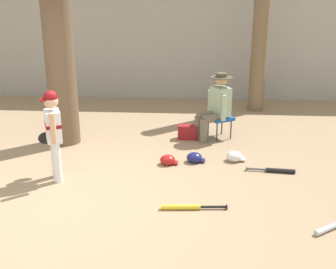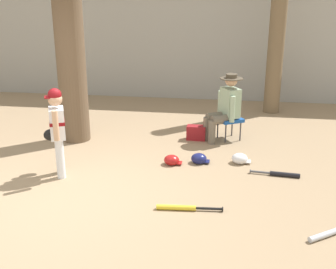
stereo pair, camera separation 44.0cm
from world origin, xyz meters
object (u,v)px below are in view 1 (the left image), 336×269
(handbag_beside_stool, at_px, (187,132))
(bat_black_composite, at_px, (276,170))
(seated_spectator, at_px, (216,105))
(batting_helmet_red, at_px, (168,160))
(young_ballplayer, at_px, (53,130))
(batting_helmet_white, at_px, (235,156))
(folding_stool, at_px, (220,119))
(bat_aluminum_silver, at_px, (333,226))
(batting_helmet_navy, at_px, (195,158))
(bat_yellow_trainer, at_px, (186,207))
(tree_behind_spectator, at_px, (261,27))
(tree_near_player, at_px, (55,5))

(handbag_beside_stool, height_order, bat_black_composite, handbag_beside_stool)
(seated_spectator, height_order, batting_helmet_red, seated_spectator)
(young_ballplayer, distance_m, batting_helmet_white, 2.83)
(folding_stool, xyz_separation_m, seated_spectator, (-0.09, -0.05, 0.28))
(seated_spectator, relative_size, bat_aluminum_silver, 1.79)
(batting_helmet_white, height_order, batting_helmet_navy, batting_helmet_white)
(bat_yellow_trainer, distance_m, batting_helmet_red, 1.46)
(tree_behind_spectator, distance_m, bat_aluminum_silver, 5.38)
(seated_spectator, xyz_separation_m, bat_yellow_trainer, (-0.45, -2.70, -0.61))
(batting_helmet_navy, bearing_deg, seated_spectator, 72.73)
(young_ballplayer, height_order, batting_helmet_red, young_ballplayer)
(batting_helmet_navy, bearing_deg, folding_stool, 69.75)
(bat_aluminum_silver, distance_m, bat_yellow_trainer, 1.72)
(batting_helmet_white, bearing_deg, young_ballplayer, -162.12)
(seated_spectator, height_order, handbag_beside_stool, seated_spectator)
(tree_near_player, distance_m, tree_behind_spectator, 4.40)
(bat_aluminum_silver, relative_size, batting_helmet_red, 2.37)
(tree_near_player, height_order, bat_black_composite, tree_near_player)
(bat_aluminum_silver, distance_m, batting_helmet_navy, 2.46)
(tree_near_player, height_order, bat_aluminum_silver, tree_near_player)
(tree_near_player, relative_size, handbag_beside_stool, 15.81)
(handbag_beside_stool, relative_size, batting_helmet_white, 1.14)
(young_ballplayer, relative_size, seated_spectator, 1.09)
(tree_near_player, relative_size, bat_black_composite, 7.45)
(bat_black_composite, bearing_deg, tree_behind_spectator, 87.87)
(batting_helmet_red, bearing_deg, handbag_beside_stool, 77.09)
(tree_near_player, height_order, batting_helmet_white, tree_near_player)
(batting_helmet_white, bearing_deg, tree_near_player, 166.57)
(bat_yellow_trainer, bearing_deg, tree_behind_spectator, 72.95)
(handbag_beside_stool, bearing_deg, batting_helmet_white, -52.34)
(bat_yellow_trainer, height_order, batting_helmet_red, batting_helmet_red)
(batting_helmet_red, bearing_deg, bat_aluminum_silver, -41.11)
(young_ballplayer, relative_size, bat_black_composite, 1.81)
(tree_behind_spectator, relative_size, young_ballplayer, 3.17)
(tree_behind_spectator, height_order, seated_spectator, tree_behind_spectator)
(tree_behind_spectator, bearing_deg, bat_black_composite, -92.13)
(batting_helmet_red, bearing_deg, bat_yellow_trainer, -77.25)
(young_ballplayer, height_order, seated_spectator, young_ballplayer)
(handbag_beside_stool, xyz_separation_m, batting_helmet_navy, (0.14, -1.09, -0.06))
(folding_stool, bearing_deg, seated_spectator, -150.03)
(bat_black_composite, bearing_deg, young_ballplayer, -172.43)
(batting_helmet_red, bearing_deg, seated_spectator, 58.68)
(tree_behind_spectator, bearing_deg, batting_helmet_red, -118.19)
(handbag_beside_stool, distance_m, bat_black_composite, 1.97)
(bat_aluminum_silver, xyz_separation_m, bat_black_composite, (-0.37, 1.55, 0.00))
(tree_behind_spectator, xyz_separation_m, seated_spectator, (-0.99, -2.03, -1.19))
(batting_helmet_navy, height_order, batting_helmet_red, batting_helmet_navy)
(tree_behind_spectator, xyz_separation_m, batting_helmet_navy, (-1.35, -3.18, -1.76))
(folding_stool, distance_m, bat_aluminum_silver, 3.31)
(bat_black_composite, distance_m, batting_helmet_navy, 1.27)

